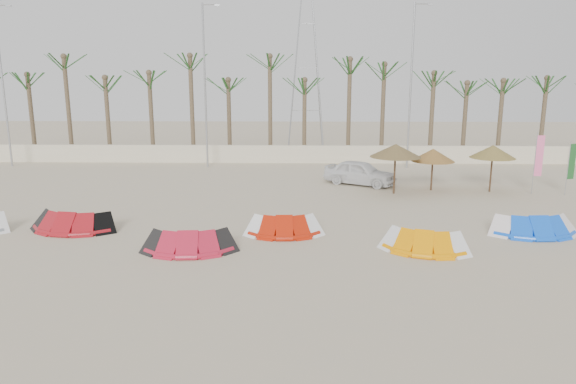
{
  "coord_description": "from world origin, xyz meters",
  "views": [
    {
      "loc": [
        0.5,
        -15.63,
        6.07
      ],
      "look_at": [
        0.0,
        6.0,
        1.3
      ],
      "focal_mm": 32.0,
      "sensor_mm": 36.0,
      "label": 1
    }
  ],
  "objects_px": {
    "kite_red_left": "(75,219)",
    "parasol_right": "(493,152)",
    "parasol_mid": "(433,155)",
    "kite_red_mid": "(191,238)",
    "kite_orange": "(422,238)",
    "kite_blue": "(531,223)",
    "kite_red_right": "(284,223)",
    "car": "(360,173)",
    "parasol_left": "(396,151)"
  },
  "relations": [
    {
      "from": "kite_blue",
      "to": "parasol_right",
      "type": "distance_m",
      "value": 8.07
    },
    {
      "from": "kite_blue",
      "to": "car",
      "type": "distance_m",
      "value": 11.19
    },
    {
      "from": "kite_red_right",
      "to": "kite_blue",
      "type": "xyz_separation_m",
      "value": [
        9.94,
        0.27,
        0.0
      ]
    },
    {
      "from": "kite_orange",
      "to": "parasol_mid",
      "type": "bearing_deg",
      "value": 74.3
    },
    {
      "from": "parasol_right",
      "to": "car",
      "type": "relative_size",
      "value": 0.61
    },
    {
      "from": "parasol_left",
      "to": "parasol_mid",
      "type": "bearing_deg",
      "value": 22.62
    },
    {
      "from": "kite_red_mid",
      "to": "kite_red_right",
      "type": "relative_size",
      "value": 1.1
    },
    {
      "from": "kite_red_left",
      "to": "parasol_left",
      "type": "distance_m",
      "value": 16.14
    },
    {
      "from": "kite_orange",
      "to": "kite_blue",
      "type": "relative_size",
      "value": 0.97
    },
    {
      "from": "kite_red_left",
      "to": "parasol_mid",
      "type": "height_order",
      "value": "parasol_mid"
    },
    {
      "from": "kite_blue",
      "to": "parasol_mid",
      "type": "distance_m",
      "value": 8.52
    },
    {
      "from": "parasol_right",
      "to": "kite_orange",
      "type": "bearing_deg",
      "value": -121.18
    },
    {
      "from": "kite_red_mid",
      "to": "parasol_right",
      "type": "relative_size",
      "value": 1.32
    },
    {
      "from": "parasol_left",
      "to": "car",
      "type": "height_order",
      "value": "parasol_left"
    },
    {
      "from": "kite_red_left",
      "to": "parasol_right",
      "type": "distance_m",
      "value": 21.25
    },
    {
      "from": "kite_red_mid",
      "to": "car",
      "type": "height_order",
      "value": "car"
    },
    {
      "from": "kite_red_right",
      "to": "parasol_right",
      "type": "relative_size",
      "value": 1.2
    },
    {
      "from": "kite_red_mid",
      "to": "car",
      "type": "xyz_separation_m",
      "value": [
        7.48,
        11.93,
        0.3
      ]
    },
    {
      "from": "kite_red_right",
      "to": "car",
      "type": "bearing_deg",
      "value": 67.16
    },
    {
      "from": "parasol_mid",
      "to": "car",
      "type": "bearing_deg",
      "value": 159.43
    },
    {
      "from": "kite_blue",
      "to": "parasol_left",
      "type": "height_order",
      "value": "parasol_left"
    },
    {
      "from": "kite_blue",
      "to": "kite_red_right",
      "type": "bearing_deg",
      "value": -178.43
    },
    {
      "from": "kite_orange",
      "to": "kite_blue",
      "type": "distance_m",
      "value": 5.33
    },
    {
      "from": "kite_red_left",
      "to": "kite_blue",
      "type": "relative_size",
      "value": 1.06
    },
    {
      "from": "kite_red_right",
      "to": "car",
      "type": "height_order",
      "value": "car"
    },
    {
      "from": "parasol_right",
      "to": "kite_red_left",
      "type": "bearing_deg",
      "value": -158.91
    },
    {
      "from": "kite_red_right",
      "to": "parasol_left",
      "type": "relative_size",
      "value": 1.13
    },
    {
      "from": "kite_red_right",
      "to": "parasol_right",
      "type": "bearing_deg",
      "value": 36.0
    },
    {
      "from": "kite_orange",
      "to": "kite_red_mid",
      "type": "bearing_deg",
      "value": -178.64
    },
    {
      "from": "parasol_mid",
      "to": "kite_red_mid",
      "type": "bearing_deg",
      "value": -137.08
    },
    {
      "from": "kite_orange",
      "to": "parasol_right",
      "type": "bearing_deg",
      "value": 58.82
    },
    {
      "from": "kite_red_right",
      "to": "parasol_left",
      "type": "distance_m",
      "value": 9.61
    },
    {
      "from": "kite_red_mid",
      "to": "kite_blue",
      "type": "xyz_separation_m",
      "value": [
        13.27,
        2.36,
        0.0
      ]
    },
    {
      "from": "kite_red_mid",
      "to": "parasol_left",
      "type": "relative_size",
      "value": 1.24
    },
    {
      "from": "kite_red_mid",
      "to": "kite_red_right",
      "type": "bearing_deg",
      "value": 32.1
    },
    {
      "from": "parasol_mid",
      "to": "parasol_right",
      "type": "xyz_separation_m",
      "value": [
        3.12,
        -0.36,
        0.25
      ]
    },
    {
      "from": "kite_orange",
      "to": "kite_red_left",
      "type": "bearing_deg",
      "value": 170.4
    },
    {
      "from": "parasol_left",
      "to": "parasol_mid",
      "type": "distance_m",
      "value": 2.46
    },
    {
      "from": "kite_blue",
      "to": "parasol_right",
      "type": "height_order",
      "value": "parasol_right"
    },
    {
      "from": "kite_red_left",
      "to": "parasol_left",
      "type": "height_order",
      "value": "parasol_left"
    },
    {
      "from": "kite_blue",
      "to": "kite_orange",
      "type": "bearing_deg",
      "value": -156.04
    },
    {
      "from": "kite_red_mid",
      "to": "parasol_mid",
      "type": "distance_m",
      "value": 15.5
    },
    {
      "from": "parasol_right",
      "to": "car",
      "type": "distance_m",
      "value": 7.32
    },
    {
      "from": "parasol_left",
      "to": "kite_red_mid",
      "type": "bearing_deg",
      "value": -133.41
    },
    {
      "from": "kite_red_mid",
      "to": "kite_orange",
      "type": "distance_m",
      "value": 8.4
    },
    {
      "from": "kite_red_left",
      "to": "parasol_mid",
      "type": "relative_size",
      "value": 1.56
    },
    {
      "from": "kite_red_right",
      "to": "kite_blue",
      "type": "distance_m",
      "value": 9.94
    },
    {
      "from": "kite_red_left",
      "to": "kite_blue",
      "type": "bearing_deg",
      "value": -0.49
    },
    {
      "from": "kite_red_left",
      "to": "parasol_mid",
      "type": "bearing_deg",
      "value": 25.62
    },
    {
      "from": "kite_red_mid",
      "to": "kite_orange",
      "type": "xyz_separation_m",
      "value": [
        8.4,
        0.2,
        -0.0
      ]
    }
  ]
}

